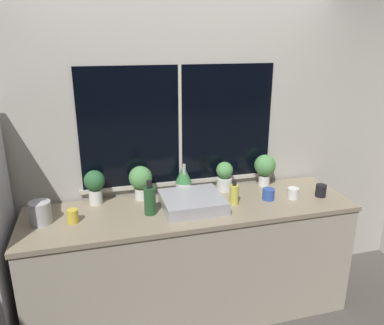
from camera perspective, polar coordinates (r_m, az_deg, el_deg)
name	(u,v)px	position (r m, az deg, el deg)	size (l,w,h in m)	color
wall_back	(179,140)	(3.03, -1.99, 3.50)	(8.00, 0.09, 2.70)	#BCB7AD
wall_right	(348,110)	(4.68, 22.71, 7.40)	(0.06, 7.00, 2.70)	#BCB7AD
counter	(192,261)	(3.03, 0.01, -14.78)	(2.45, 0.67, 0.93)	#B2A893
sink	(192,202)	(2.79, 0.00, -5.97)	(0.45, 0.47, 0.26)	#ADADB2
potted_plant_far_left	(95,184)	(2.90, -14.61, -3.23)	(0.15, 0.15, 0.26)	white
potted_plant_left	(141,180)	(2.91, -7.85, -2.59)	(0.18, 0.18, 0.27)	white
potted_plant_center	(184,179)	(2.99, -1.22, -2.59)	(0.13, 0.13, 0.25)	white
potted_plant_right	(224,176)	(3.08, 4.96, -2.00)	(0.14, 0.14, 0.24)	white
potted_plant_far_right	(265,167)	(3.21, 11.04, -0.69)	(0.18, 0.18, 0.27)	white
soap_bottle	(234,194)	(2.84, 6.43, -4.80)	(0.07, 0.07, 0.19)	#DBD14C
bottle_tall	(150,200)	(2.68, -6.44, -5.73)	(0.08, 0.08, 0.26)	#235128
mug_blue	(268,194)	(2.98, 11.57, -4.75)	(0.09, 0.09, 0.09)	#3351AD
mug_yellow	(73,216)	(2.69, -17.71, -7.78)	(0.08, 0.08, 0.09)	gold
mug_white	(293,193)	(3.04, 15.13, -4.54)	(0.09, 0.09, 0.09)	white
mug_black	(321,191)	(3.14, 19.04, -4.08)	(0.08, 0.08, 0.10)	black
kettle	(40,212)	(2.74, -22.10, -6.98)	(0.14, 0.14, 0.17)	#B2B2B7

